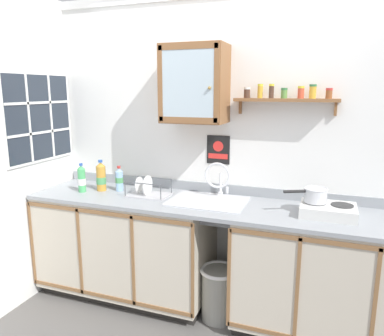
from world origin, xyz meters
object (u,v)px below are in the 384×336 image
object	(u,v)px
trash_bin	(219,292)
saucepan	(315,195)
bottle_soda_green_1	(82,179)
hot_plate_stove	(328,210)
warning_sign	(218,150)
dish_rack	(148,192)
wall_cabinet	(195,84)
bottle_juice_amber_0	(101,177)
sink	(209,204)
bottle_water_blue_2	(119,179)

from	to	relation	value
trash_bin	saucepan	bearing A→B (deg)	9.11
saucepan	bottle_soda_green_1	size ratio (longest dim) A/B	1.18
bottle_soda_green_1	hot_plate_stove	bearing A→B (deg)	1.79
saucepan	warning_sign	xyz separation A→B (m)	(-0.79, 0.29, 0.23)
saucepan	warning_sign	distance (m)	0.88
dish_rack	wall_cabinet	bearing A→B (deg)	20.35
warning_sign	bottle_juice_amber_0	bearing A→B (deg)	-163.87
sink	warning_sign	distance (m)	0.47
bottle_water_blue_2	trash_bin	bearing A→B (deg)	-9.73
hot_plate_stove	trash_bin	world-z (taller)	hot_plate_stove
hot_plate_stove	bottle_water_blue_2	xyz separation A→B (m)	(-1.70, 0.08, 0.06)
dish_rack	wall_cabinet	size ratio (longest dim) A/B	0.58
saucepan	trash_bin	bearing A→B (deg)	-170.89
saucepan	bottle_juice_amber_0	distance (m)	1.76
sink	dish_rack	size ratio (longest dim) A/B	1.72
sink	warning_sign	size ratio (longest dim) A/B	2.49
bottle_soda_green_1	warning_sign	bearing A→B (deg)	18.70
sink	dish_rack	bearing A→B (deg)	-177.73
bottle_soda_green_1	wall_cabinet	distance (m)	1.25
bottle_soda_green_1	sink	bearing A→B (deg)	5.45
bottle_soda_green_1	saucepan	bearing A→B (deg)	2.47
bottle_soda_green_1	trash_bin	distance (m)	1.47
hot_plate_stove	wall_cabinet	bearing A→B (deg)	171.38
bottle_water_blue_2	trash_bin	size ratio (longest dim) A/B	0.52
dish_rack	warning_sign	bearing A→B (deg)	28.97
warning_sign	trash_bin	size ratio (longest dim) A/B	0.56
hot_plate_stove	dish_rack	size ratio (longest dim) A/B	1.08
hot_plate_stove	bottle_water_blue_2	world-z (taller)	bottle_water_blue_2
trash_bin	sink	bearing A→B (deg)	134.18
sink	dish_rack	distance (m)	0.53
sink	bottle_soda_green_1	world-z (taller)	sink
sink	hot_plate_stove	size ratio (longest dim) A/B	1.60
bottle_water_blue_2	wall_cabinet	world-z (taller)	wall_cabinet
hot_plate_stove	saucepan	world-z (taller)	saucepan
bottle_juice_amber_0	bottle_soda_green_1	world-z (taller)	bottle_juice_amber_0
wall_cabinet	saucepan	bearing A→B (deg)	-8.29
bottle_juice_amber_0	dish_rack	world-z (taller)	bottle_juice_amber_0
bottle_juice_amber_0	bottle_water_blue_2	distance (m)	0.16
sink	hot_plate_stove	xyz separation A→B (m)	(0.88, -0.04, 0.06)
sink	wall_cabinet	xyz separation A→B (m)	(-0.16, 0.11, 0.92)
saucepan	dish_rack	distance (m)	1.32
saucepan	sink	bearing A→B (deg)	178.24
bottle_water_blue_2	hot_plate_stove	bearing A→B (deg)	-2.60
sink	bottle_water_blue_2	size ratio (longest dim) A/B	2.70
sink	saucepan	distance (m)	0.80
saucepan	bottle_juice_amber_0	bearing A→B (deg)	179.65
bottle_juice_amber_0	trash_bin	xyz separation A→B (m)	(1.10, -0.12, -0.81)
sink	hot_plate_stove	bearing A→B (deg)	-2.85
bottle_juice_amber_0	warning_sign	bearing A→B (deg)	16.13
saucepan	dish_rack	size ratio (longest dim) A/B	0.85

